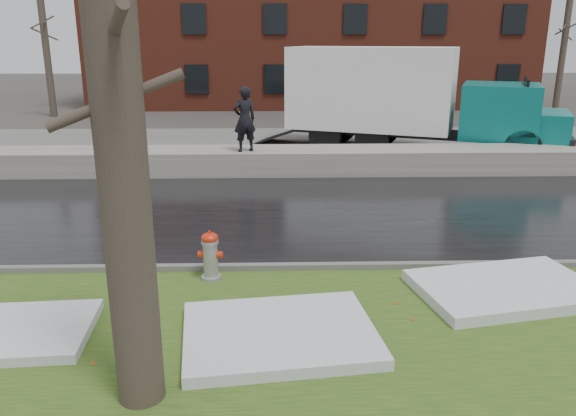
{
  "coord_description": "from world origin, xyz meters",
  "views": [
    {
      "loc": [
        -0.32,
        -8.31,
        4.01
      ],
      "look_at": [
        -0.06,
        1.61,
        1.0
      ],
      "focal_mm": 35.0,
      "sensor_mm": 36.0,
      "label": 1
    }
  ],
  "objects_px": {
    "worker": "(245,119)",
    "box_truck": "(404,97)",
    "fire_hydrant": "(210,253)",
    "tree": "(117,107)"
  },
  "relations": [
    {
      "from": "fire_hydrant",
      "to": "tree",
      "type": "height_order",
      "value": "tree"
    },
    {
      "from": "worker",
      "to": "tree",
      "type": "bearing_deg",
      "value": 62.65
    },
    {
      "from": "tree",
      "to": "box_truck",
      "type": "xyz_separation_m",
      "value": [
        6.24,
        14.71,
        -1.39
      ]
    },
    {
      "from": "tree",
      "to": "worker",
      "type": "height_order",
      "value": "tree"
    },
    {
      "from": "tree",
      "to": "fire_hydrant",
      "type": "bearing_deg",
      "value": 82.11
    },
    {
      "from": "fire_hydrant",
      "to": "worker",
      "type": "distance_m",
      "value": 7.84
    },
    {
      "from": "worker",
      "to": "box_truck",
      "type": "bearing_deg",
      "value": -170.22
    },
    {
      "from": "box_truck",
      "to": "worker",
      "type": "xyz_separation_m",
      "value": [
        -5.55,
        -3.68,
        -0.26
      ]
    },
    {
      "from": "fire_hydrant",
      "to": "tree",
      "type": "xyz_separation_m",
      "value": [
        -0.46,
        -3.28,
        2.85
      ]
    },
    {
      "from": "fire_hydrant",
      "to": "tree",
      "type": "distance_m",
      "value": 4.37
    }
  ]
}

